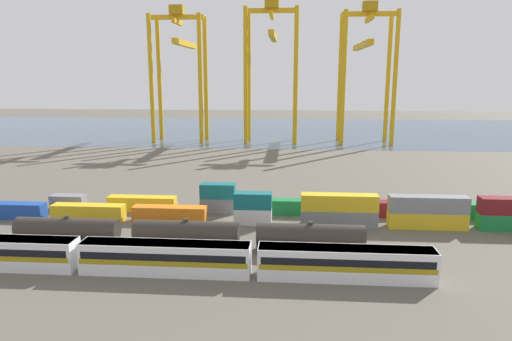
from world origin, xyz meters
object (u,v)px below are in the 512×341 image
Objects in this scene: gantry_crane_central at (272,56)px; gantry_crane_east at (366,59)px; passenger_train at (165,257)px; freight_tank_row at (186,235)px; shipping_container_7 at (427,220)px; gantry_crane_west at (180,60)px; shipping_container_17 at (457,210)px; shipping_container_11 at (68,202)px.

gantry_crane_east is (33.34, 0.86, -1.02)m from gantry_crane_central.
gantry_crane_east reaches higher than passenger_train.
shipping_container_7 is at bearing 18.30° from freight_tank_row.
gantry_crane_central is at bearing -0.22° from gantry_crane_west.
shipping_container_17 is at bearing -52.91° from gantry_crane_west.
shipping_container_11 is 0.13× the size of gantry_crane_west.
gantry_crane_east is at bearing 1.48° from gantry_crane_central.
gantry_crane_east is (65.90, 91.89, 28.07)m from shipping_container_11.
gantry_crane_west is (-25.72, 116.70, 26.98)m from passenger_train.
shipping_container_7 is 0.24× the size of gantry_crane_central.
passenger_train is 1.29× the size of gantry_crane_central.
gantry_crane_central reaches higher than freight_tank_row.
shipping_container_17 is at bearing 0.00° from shipping_container_11.
passenger_train reaches higher than shipping_container_17.
passenger_train reaches higher than shipping_container_7.
shipping_container_11 is at bearing -125.64° from gantry_crane_east.
passenger_train is 5.28× the size of shipping_container_7.
passenger_train is at bearing -77.57° from gantry_crane_west.
gantry_crane_central is at bearing 86.26° from passenger_train.
passenger_train is at bearing -109.23° from gantry_crane_east.
shipping_container_11 is 100.95m from gantry_crane_central.
gantry_crane_central is at bearing 86.39° from freight_tank_row.
passenger_train is 35.70m from shipping_container_11.
shipping_container_7 is 1.00× the size of shipping_container_17.
gantry_crane_west is 0.96× the size of gantry_crane_central.
shipping_container_11 is 0.50× the size of shipping_container_17.
shipping_container_17 is 117.62m from gantry_crane_west.
freight_tank_row is at bearing -157.46° from shipping_container_17.
gantry_crane_east is at bearing 91.40° from shipping_container_17.
shipping_container_7 is 101.72m from gantry_crane_east.
shipping_container_7 is at bearing 28.40° from passenger_train.
passenger_train is 7.97m from freight_tank_row.
passenger_train is 127.32m from gantry_crane_east.
passenger_train is 10.58× the size of shipping_container_11.
shipping_container_11 is 116.51m from gantry_crane_east.
shipping_container_7 is at bearing -57.28° from gantry_crane_west.
shipping_container_11 is (-61.48, 5.78, 0.00)m from shipping_container_7.
freight_tank_row reaches higher than shipping_container_17.
gantry_crane_west reaches higher than shipping_container_7.
gantry_crane_central is (7.62, 116.57, 28.24)m from passenger_train.
gantry_crane_central is (33.34, -0.13, 1.26)m from gantry_crane_west.
passenger_train is at bearing -149.41° from shipping_container_17.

